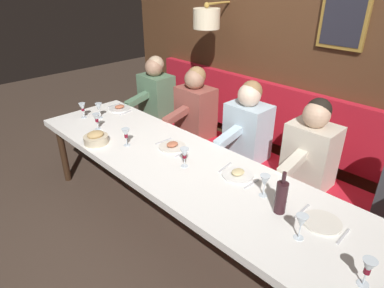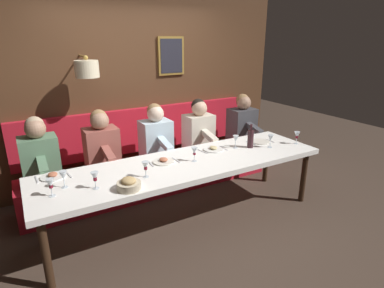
# 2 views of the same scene
# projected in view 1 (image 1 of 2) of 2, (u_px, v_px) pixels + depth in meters

# --- Properties ---
(ground_plane) EXTENTS (12.00, 12.00, 0.00)m
(ground_plane) POSITION_uv_depth(u_px,v_px,m) (181.00, 231.00, 3.10)
(ground_plane) COLOR #423328
(dining_table) EXTENTS (0.90, 3.27, 0.74)m
(dining_table) POSITION_uv_depth(u_px,v_px,m) (179.00, 167.00, 2.78)
(dining_table) COLOR white
(dining_table) RESTS_ON ground_plane
(banquette_bench) EXTENTS (0.52, 3.47, 0.45)m
(banquette_bench) POSITION_uv_depth(u_px,v_px,m) (242.00, 174.00, 3.54)
(banquette_bench) COLOR red
(banquette_bench) RESTS_ON ground_plane
(back_wall_panel) EXTENTS (0.59, 4.67, 2.90)m
(back_wall_panel) POSITION_uv_depth(u_px,v_px,m) (285.00, 57.00, 3.38)
(back_wall_panel) COLOR #51331E
(back_wall_panel) RESTS_ON ground_plane
(diner_near) EXTENTS (0.60, 0.40, 0.79)m
(diner_near) POSITION_uv_depth(u_px,v_px,m) (311.00, 147.00, 2.83)
(diner_near) COLOR beige
(diner_near) RESTS_ON banquette_bench
(diner_middle) EXTENTS (0.60, 0.40, 0.79)m
(diner_middle) POSITION_uv_depth(u_px,v_px,m) (248.00, 124.00, 3.26)
(diner_middle) COLOR silver
(diner_middle) RESTS_ON banquette_bench
(diner_far) EXTENTS (0.60, 0.40, 0.79)m
(diner_far) POSITION_uv_depth(u_px,v_px,m) (195.00, 105.00, 3.72)
(diner_far) COLOR #934C42
(diner_far) RESTS_ON banquette_bench
(diner_farthest) EXTENTS (0.60, 0.40, 0.79)m
(diner_farthest) POSITION_uv_depth(u_px,v_px,m) (156.00, 91.00, 4.17)
(diner_farthest) COLOR #567A5B
(diner_farthest) RESTS_ON banquette_bench
(place_setting_0) EXTENTS (0.24, 0.32, 0.05)m
(place_setting_0) POSITION_uv_depth(u_px,v_px,m) (238.00, 174.00, 2.56)
(place_setting_0) COLOR white
(place_setting_0) RESTS_ON dining_table
(place_setting_1) EXTENTS (0.24, 0.32, 0.05)m
(place_setting_1) POSITION_uv_depth(u_px,v_px,m) (120.00, 108.00, 3.80)
(place_setting_1) COLOR silver
(place_setting_1) RESTS_ON dining_table
(place_setting_2) EXTENTS (0.24, 0.31, 0.01)m
(place_setting_2) POSITION_uv_depth(u_px,v_px,m) (322.00, 223.00, 2.07)
(place_setting_2) COLOR silver
(place_setting_2) RESTS_ON dining_table
(place_setting_3) EXTENTS (0.24, 0.32, 0.05)m
(place_setting_3) POSITION_uv_depth(u_px,v_px,m) (172.00, 146.00, 2.97)
(place_setting_3) COLOR silver
(place_setting_3) RESTS_ON dining_table
(wine_glass_0) EXTENTS (0.07, 0.07, 0.16)m
(wine_glass_0) POSITION_uv_depth(u_px,v_px,m) (184.00, 154.00, 2.64)
(wine_glass_0) COLOR silver
(wine_glass_0) RESTS_ON dining_table
(wine_glass_1) EXTENTS (0.07, 0.07, 0.16)m
(wine_glass_1) POSITION_uv_depth(u_px,v_px,m) (265.00, 181.00, 2.29)
(wine_glass_1) COLOR silver
(wine_glass_1) RESTS_ON dining_table
(wine_glass_2) EXTENTS (0.07, 0.07, 0.16)m
(wine_glass_2) POSITION_uv_depth(u_px,v_px,m) (82.00, 107.00, 3.53)
(wine_glass_2) COLOR silver
(wine_glass_2) RESTS_ON dining_table
(wine_glass_3) EXTENTS (0.07, 0.07, 0.16)m
(wine_glass_3) POSITION_uv_depth(u_px,v_px,m) (99.00, 107.00, 3.53)
(wine_glass_3) COLOR silver
(wine_glass_3) RESTS_ON dining_table
(wine_glass_4) EXTENTS (0.07, 0.07, 0.16)m
(wine_glass_4) POSITION_uv_depth(u_px,v_px,m) (368.00, 268.00, 1.62)
(wine_glass_4) COLOR silver
(wine_glass_4) RESTS_ON dining_table
(wine_glass_5) EXTENTS (0.07, 0.07, 0.16)m
(wine_glass_5) POSITION_uv_depth(u_px,v_px,m) (126.00, 134.00, 2.96)
(wine_glass_5) COLOR silver
(wine_glass_5) RESTS_ON dining_table
(wine_glass_6) EXTENTS (0.07, 0.07, 0.16)m
(wine_glass_6) POSITION_uv_depth(u_px,v_px,m) (301.00, 222.00, 1.91)
(wine_glass_6) COLOR silver
(wine_glass_6) RESTS_ON dining_table
(wine_glass_7) EXTENTS (0.07, 0.07, 0.16)m
(wine_glass_7) POSITION_uv_depth(u_px,v_px,m) (97.00, 118.00, 3.27)
(wine_glass_7) COLOR silver
(wine_glass_7) RESTS_ON dining_table
(wine_bottle) EXTENTS (0.08, 0.08, 0.30)m
(wine_bottle) POSITION_uv_depth(u_px,v_px,m) (281.00, 197.00, 2.13)
(wine_bottle) COLOR #33191E
(wine_bottle) RESTS_ON dining_table
(bread_bowl) EXTENTS (0.22, 0.22, 0.12)m
(bread_bowl) POSITION_uv_depth(u_px,v_px,m) (96.00, 138.00, 3.04)
(bread_bowl) COLOR beige
(bread_bowl) RESTS_ON dining_table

